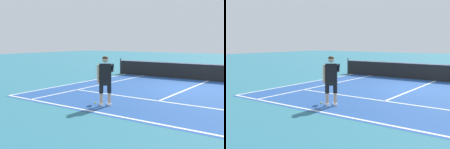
# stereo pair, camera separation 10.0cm
# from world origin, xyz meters

# --- Properties ---
(ground_plane) EXTENTS (80.00, 80.00, 0.00)m
(ground_plane) POSITION_xyz_m (0.00, 0.00, 0.00)
(ground_plane) COLOR teal
(court_inner_surface) EXTENTS (10.98, 9.39, 0.00)m
(court_inner_surface) POSITION_xyz_m (0.00, -1.45, 0.00)
(court_inner_surface) COLOR #234C93
(court_inner_surface) RESTS_ON ground
(line_baseline) EXTENTS (10.98, 0.10, 0.01)m
(line_baseline) POSITION_xyz_m (0.00, -5.95, 0.00)
(line_baseline) COLOR white
(line_baseline) RESTS_ON ground
(line_service) EXTENTS (8.23, 0.10, 0.01)m
(line_service) POSITION_xyz_m (0.00, -3.35, 0.00)
(line_service) COLOR white
(line_service) RESTS_ON ground
(line_centre_service) EXTENTS (0.10, 6.40, 0.01)m
(line_centre_service) POSITION_xyz_m (0.00, -0.15, 0.00)
(line_centre_service) COLOR white
(line_centre_service) RESTS_ON ground
(line_singles_left) EXTENTS (0.10, 8.99, 0.01)m
(line_singles_left) POSITION_xyz_m (-4.12, -1.45, 0.00)
(line_singles_left) COLOR white
(line_singles_left) RESTS_ON ground
(line_doubles_left) EXTENTS (0.10, 8.99, 0.01)m
(line_doubles_left) POSITION_xyz_m (-5.49, -1.45, 0.00)
(line_doubles_left) COLOR white
(line_doubles_left) RESTS_ON ground
(tennis_net) EXTENTS (11.96, 0.08, 1.07)m
(tennis_net) POSITION_xyz_m (0.00, 3.05, 0.50)
(tennis_net) COLOR #333338
(tennis_net) RESTS_ON ground
(tennis_player) EXTENTS (0.76, 1.15, 1.71)m
(tennis_player) POSITION_xyz_m (-1.19, -5.08, 0.99)
(tennis_player) COLOR white
(tennis_player) RESTS_ON ground
(tennis_ball_near_feet) EXTENTS (0.07, 0.07, 0.07)m
(tennis_ball_near_feet) POSITION_xyz_m (-1.63, -5.09, 0.03)
(tennis_ball_near_feet) COLOR #CCE02D
(tennis_ball_near_feet) RESTS_ON ground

